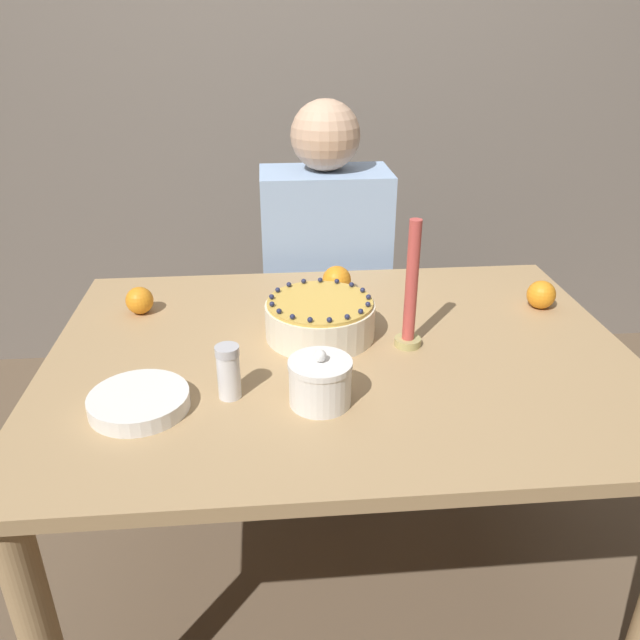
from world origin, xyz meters
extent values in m
plane|color=brown|center=(0.00, 0.00, 0.00)|extent=(12.00, 12.00, 0.00)
cube|color=slate|center=(0.00, 1.40, 1.30)|extent=(8.00, 0.05, 2.60)
cube|color=tan|center=(0.00, 0.00, 0.72)|extent=(1.30, 0.96, 0.03)
cylinder|color=tan|center=(-0.59, 0.42, 0.35)|extent=(0.07, 0.07, 0.71)
cylinder|color=tan|center=(0.59, 0.42, 0.35)|extent=(0.07, 0.07, 0.71)
cylinder|color=#EFE5CC|center=(-0.04, 0.08, 0.78)|extent=(0.25, 0.25, 0.08)
cylinder|color=gold|center=(-0.04, 0.08, 0.82)|extent=(0.24, 0.24, 0.01)
sphere|color=#23284C|center=(0.07, 0.08, 0.83)|extent=(0.01, 0.01, 0.01)
sphere|color=#23284C|center=(0.06, 0.12, 0.83)|extent=(0.01, 0.01, 0.01)
sphere|color=#23284C|center=(0.04, 0.15, 0.83)|extent=(0.01, 0.01, 0.01)
sphere|color=#23284C|center=(0.01, 0.18, 0.83)|extent=(0.01, 0.01, 0.01)
sphere|color=#23284C|center=(-0.03, 0.19, 0.83)|extent=(0.01, 0.01, 0.01)
sphere|color=#23284C|center=(-0.07, 0.18, 0.83)|extent=(0.01, 0.01, 0.01)
sphere|color=#23284C|center=(-0.11, 0.16, 0.83)|extent=(0.01, 0.01, 0.01)
sphere|color=#23284C|center=(-0.13, 0.13, 0.83)|extent=(0.01, 0.01, 0.01)
sphere|color=#23284C|center=(-0.15, 0.10, 0.83)|extent=(0.01, 0.01, 0.01)
sphere|color=#23284C|center=(-0.15, 0.05, 0.83)|extent=(0.01, 0.01, 0.01)
sphere|color=#23284C|center=(-0.13, 0.02, 0.83)|extent=(0.01, 0.01, 0.01)
sphere|color=#23284C|center=(-0.11, -0.01, 0.83)|extent=(0.01, 0.01, 0.01)
sphere|color=#23284C|center=(-0.07, -0.03, 0.83)|extent=(0.01, 0.01, 0.01)
sphere|color=#23284C|center=(-0.03, -0.04, 0.83)|extent=(0.01, 0.01, 0.01)
sphere|color=#23284C|center=(0.01, -0.02, 0.83)|extent=(0.01, 0.01, 0.01)
sphere|color=#23284C|center=(0.04, 0.00, 0.83)|extent=(0.01, 0.01, 0.01)
sphere|color=#23284C|center=(0.06, 0.04, 0.83)|extent=(0.01, 0.01, 0.01)
cylinder|color=white|center=(-0.06, -0.21, 0.78)|extent=(0.12, 0.12, 0.08)
cylinder|color=white|center=(-0.06, -0.21, 0.82)|extent=(0.12, 0.12, 0.01)
sphere|color=white|center=(-0.06, -0.21, 0.84)|extent=(0.02, 0.02, 0.02)
cylinder|color=white|center=(-0.24, -0.17, 0.78)|extent=(0.04, 0.04, 0.09)
cylinder|color=silver|center=(-0.24, -0.17, 0.84)|extent=(0.05, 0.05, 0.02)
cylinder|color=white|center=(-0.41, -0.20, 0.74)|extent=(0.19, 0.19, 0.01)
cylinder|color=white|center=(-0.41, -0.20, 0.75)|extent=(0.19, 0.19, 0.01)
cylinder|color=white|center=(-0.41, -0.20, 0.76)|extent=(0.19, 0.19, 0.01)
cylinder|color=white|center=(-0.41, -0.20, 0.76)|extent=(0.19, 0.19, 0.01)
cylinder|color=tan|center=(0.15, 0.01, 0.74)|extent=(0.06, 0.06, 0.02)
cylinder|color=#CC4C47|center=(0.15, 0.01, 0.89)|extent=(0.03, 0.03, 0.28)
sphere|color=orange|center=(0.54, 0.18, 0.77)|extent=(0.07, 0.07, 0.07)
sphere|color=orange|center=(0.03, 0.32, 0.77)|extent=(0.08, 0.08, 0.08)
sphere|color=orange|center=(-0.48, 0.24, 0.77)|extent=(0.07, 0.07, 0.07)
cube|color=#473D33|center=(0.03, 0.68, 0.23)|extent=(0.34, 0.34, 0.45)
cube|color=#99B7E0|center=(0.03, 0.68, 0.72)|extent=(0.40, 0.24, 0.54)
sphere|color=#D8AD8C|center=(0.03, 0.68, 1.09)|extent=(0.21, 0.21, 0.21)
camera|label=1|loc=(-0.15, -1.22, 1.41)|focal=35.00mm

